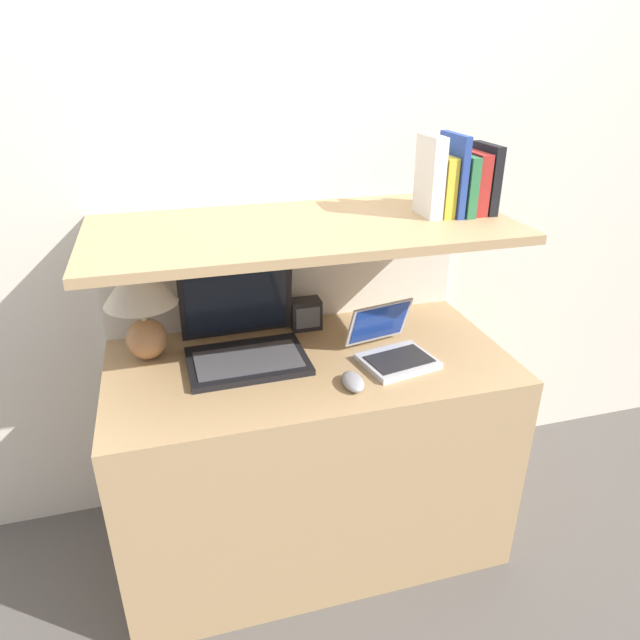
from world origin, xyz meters
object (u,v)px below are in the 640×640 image
Objects in this scene: table_lamp at (140,294)px; book_green at (461,184)px; book_red at (473,182)px; router_box at (306,314)px; book_yellow at (442,185)px; laptop_large at (244,341)px; book_black at (485,178)px; laptop_small at (392,349)px; book_white at (430,176)px; book_blue at (452,175)px; computer_mouse at (353,381)px.

table_lamp is 1.06m from book_green.
book_red reaches higher than table_lamp.
book_yellow is at bearing -21.99° from router_box.
table_lamp is 0.90× the size of laptop_large.
book_yellow is (-0.15, 0.00, -0.01)m from book_black.
table_lamp is 1.86× the size of book_green.
laptop_small is 0.55m from book_white.
book_white is (-0.04, 0.00, 0.03)m from book_yellow.
router_box is 0.68m from book_green.
book_green is 0.75× the size of book_white.
laptop_large is at bearing -14.52° from table_lamp.
book_blue reaches higher than book_black.
laptop_large is at bearing 136.27° from computer_mouse.
book_yellow is (0.19, 0.13, 0.48)m from laptop_small.
book_yellow reaches higher than laptop_small.
book_black is 0.15m from book_yellow.
book_yellow is (0.95, -0.09, 0.30)m from table_lamp.
router_box is at bearing 31.56° from laptop_large.
laptop_large is 0.39m from computer_mouse.
book_yellow reaches higher than table_lamp.
computer_mouse is 0.61× the size of book_red.
table_lamp is 0.35m from laptop_large.
book_white is at bearing -5.75° from table_lamp.
laptop_large is 0.78m from book_white.
computer_mouse is 0.55× the size of book_black.
book_red is at bearing -17.65° from router_box.
book_yellow is at bearing 180.00° from book_black.
book_green is 0.11m from book_white.
laptop_small reaches higher than computer_mouse.
laptop_large is at bearing 178.84° from book_yellow.
book_blue reaches higher than laptop_large.
router_box is at bearing 160.93° from book_green.
book_black is at bearing 0.00° from book_blue.
router_box is 0.64m from book_yellow.
book_blue is (0.40, 0.26, 0.54)m from computer_mouse.
router_box is 0.59× the size of book_green.
book_white reaches higher than book_red.
router_box is 0.63m from book_white.
book_yellow is at bearing 180.00° from book_blue.
laptop_large is 2.07× the size of book_green.
book_blue reaches higher than router_box.
book_green is at bearing -19.07° from router_box.
laptop_small is at bearing -17.77° from laptop_large.
table_lamp is at bearing 174.25° from book_white.
computer_mouse is 0.47× the size of book_white.
book_black is 0.12m from book_blue.
table_lamp is 0.71m from computer_mouse.
book_blue reaches higher than computer_mouse.
table_lamp is 1.62× the size of book_black.
book_white is at bearing -1.25° from laptop_large.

